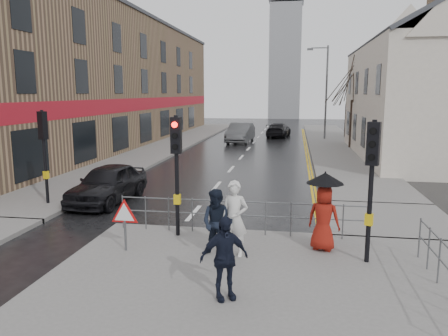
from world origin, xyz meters
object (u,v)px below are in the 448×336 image
(pedestrian_with_umbrella, at_px, (324,208))
(car_parked, at_px, (108,183))
(pedestrian_a, at_px, (234,219))
(pedestrian_d, at_px, (224,258))
(pedestrian_b, at_px, (217,223))
(car_mid, at_px, (240,133))

(pedestrian_with_umbrella, bearing_deg, car_parked, 150.91)
(pedestrian_a, relative_size, pedestrian_d, 1.13)
(pedestrian_with_umbrella, xyz_separation_m, car_parked, (-7.79, 4.33, -0.52))
(pedestrian_d, bearing_deg, pedestrian_with_umbrella, 27.38)
(car_parked, bearing_deg, pedestrian_b, -41.40)
(pedestrian_with_umbrella, bearing_deg, car_mid, 101.84)
(pedestrian_with_umbrella, xyz_separation_m, car_mid, (-5.33, 25.44, -0.43))
(pedestrian_b, relative_size, car_mid, 0.34)
(pedestrian_a, xyz_separation_m, car_mid, (-3.13, 26.18, -0.26))
(car_parked, bearing_deg, pedestrian_a, -38.44)
(pedestrian_a, bearing_deg, pedestrian_d, -78.32)
(pedestrian_d, bearing_deg, car_parked, 98.83)
(car_parked, height_order, car_mid, car_mid)
(pedestrian_b, bearing_deg, pedestrian_with_umbrella, 30.34)
(pedestrian_with_umbrella, distance_m, car_parked, 8.93)
(pedestrian_b, xyz_separation_m, car_mid, (-2.73, 26.33, -0.16))
(pedestrian_a, height_order, pedestrian_with_umbrella, pedestrian_with_umbrella)
(pedestrian_a, relative_size, pedestrian_b, 1.11)
(pedestrian_a, height_order, pedestrian_d, pedestrian_a)
(car_parked, bearing_deg, pedestrian_with_umbrella, -25.26)
(car_mid, bearing_deg, pedestrian_b, -80.52)
(pedestrian_b, relative_size, car_parked, 0.40)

